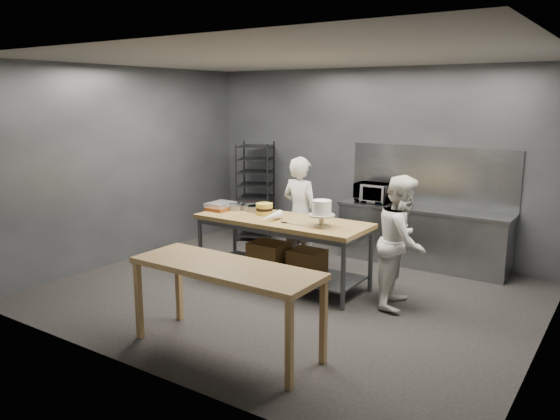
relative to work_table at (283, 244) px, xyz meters
name	(u,v)px	position (x,y,z in m)	size (l,w,h in m)	color
ground	(289,293)	(0.28, -0.29, -0.57)	(6.00, 6.00, 0.00)	black
back_wall	(372,162)	(0.28, 2.21, 0.93)	(6.00, 0.04, 3.00)	#4C4F54
work_table	(283,244)	(0.00, 0.00, 0.00)	(2.40, 0.90, 0.92)	olive
near_counter	(226,273)	(0.64, -2.00, 0.24)	(2.00, 0.70, 0.90)	olive
back_counter	(422,236)	(1.28, 1.89, -0.12)	(2.60, 0.60, 0.90)	slate
splashback_panel	(431,176)	(1.28, 2.19, 0.78)	(2.60, 0.02, 0.90)	slate
speed_rack	(256,192)	(-1.80, 1.81, 0.28)	(0.81, 0.84, 1.75)	black
chef_behind	(300,214)	(-0.15, 0.69, 0.27)	(0.62, 0.41, 1.69)	silver
chef_right	(402,241)	(1.64, 0.15, 0.24)	(0.79, 0.61, 1.62)	white
microwave	(373,193)	(0.46, 1.89, 0.48)	(0.54, 0.37, 0.30)	black
frosted_cake_stand	(322,210)	(0.66, -0.11, 0.56)	(0.34, 0.34, 0.34)	#BAB194
layer_cake	(264,209)	(-0.37, 0.08, 0.43)	(0.23, 0.23, 0.16)	gold
cake_pans	(242,207)	(-0.84, 0.18, 0.39)	(0.72, 0.39, 0.07)	gray
piping_bag	(271,217)	(-0.05, -0.21, 0.41)	(0.12, 0.12, 0.38)	white
offset_spatula	(289,223)	(0.24, -0.21, 0.35)	(0.36, 0.02, 0.02)	slate
pastry_clamshells	(221,206)	(-1.09, -0.01, 0.40)	(0.31, 0.40, 0.11)	#9C4E1F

